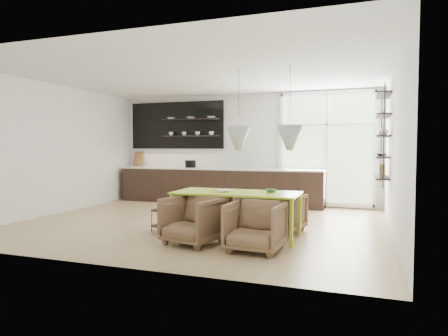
# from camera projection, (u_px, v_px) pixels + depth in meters

# --- Properties ---
(room) EXTENTS (7.02, 6.01, 2.91)m
(room) POSITION_uv_depth(u_px,v_px,m) (244.00, 149.00, 8.61)
(room) COLOR tan
(room) RESTS_ON ground
(kitchen_run) EXTENTS (5.54, 0.69, 2.75)m
(kitchen_run) POSITION_uv_depth(u_px,v_px,m) (215.00, 181.00, 10.58)
(kitchen_run) COLOR black
(kitchen_run) RESTS_ON ground
(right_shelving) EXTENTS (0.26, 1.22, 1.90)m
(right_shelving) POSITION_uv_depth(u_px,v_px,m) (382.00, 139.00, 7.75)
(right_shelving) COLOR black
(right_shelving) RESTS_ON ground
(dining_table) EXTENTS (2.07, 0.94, 0.75)m
(dining_table) POSITION_uv_depth(u_px,v_px,m) (236.00, 195.00, 6.60)
(dining_table) COLOR #90B517
(dining_table) RESTS_ON ground
(armchair_back_left) EXTENTS (0.94, 0.96, 0.71)m
(armchair_back_left) POSITION_uv_depth(u_px,v_px,m) (214.00, 208.00, 7.51)
(armchair_back_left) COLOR brown
(armchair_back_left) RESTS_ON ground
(armchair_back_right) EXTENTS (0.88, 0.89, 0.68)m
(armchair_back_right) POSITION_uv_depth(u_px,v_px,m) (281.00, 212.00, 7.03)
(armchair_back_right) COLOR brown
(armchair_back_right) RESTS_ON ground
(armchair_front_left) EXTENTS (0.97, 0.99, 0.74)m
(armchair_front_left) POSITION_uv_depth(u_px,v_px,m) (193.00, 220.00, 6.14)
(armchair_front_left) COLOR brown
(armchair_front_left) RESTS_ON ground
(armchair_front_right) EXTENTS (0.81, 0.83, 0.72)m
(armchair_front_right) POSITION_uv_depth(u_px,v_px,m) (255.00, 227.00, 5.70)
(armchair_front_right) COLOR brown
(armchair_front_right) RESTS_ON ground
(wire_stool) EXTENTS (0.31, 0.31, 0.39)m
(wire_stool) POSITION_uv_depth(u_px,v_px,m) (159.00, 217.00, 7.04)
(wire_stool) COLOR black
(wire_stool) RESTS_ON ground
(table_book) EXTENTS (0.29, 0.34, 0.03)m
(table_book) POSITION_uv_depth(u_px,v_px,m) (217.00, 191.00, 6.67)
(table_book) COLOR white
(table_book) RESTS_ON dining_table
(table_bowl) EXTENTS (0.22, 0.22, 0.06)m
(table_bowl) POSITION_uv_depth(u_px,v_px,m) (271.00, 190.00, 6.56)
(table_bowl) COLOR #46754F
(table_bowl) RESTS_ON dining_table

